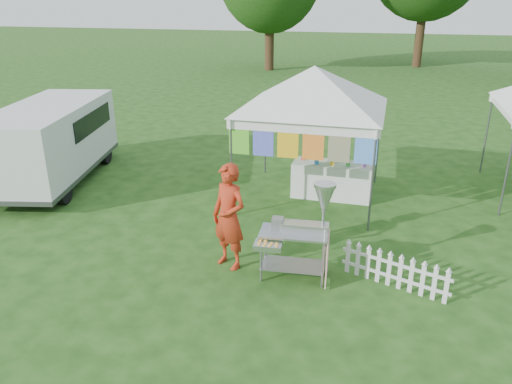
% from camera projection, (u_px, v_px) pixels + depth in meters
% --- Properties ---
extents(ground, '(120.00, 120.00, 0.00)m').
position_uv_depth(ground, '(275.00, 273.00, 8.45)').
color(ground, '#1B3F12').
rests_on(ground, ground).
extents(canopy_main, '(4.24, 4.24, 3.45)m').
position_uv_depth(canopy_main, '(315.00, 66.00, 10.49)').
color(canopy_main, '#59595E').
rests_on(canopy_main, ground).
extents(donut_cart, '(1.20, 0.91, 1.68)m').
position_uv_depth(donut_cart, '(305.00, 224.00, 7.91)').
color(donut_cart, gray).
rests_on(donut_cart, ground).
extents(vendor, '(0.80, 0.69, 1.84)m').
position_uv_depth(vendor, '(229.00, 217.00, 8.35)').
color(vendor, '#AD2C15').
rests_on(vendor, ground).
extents(cargo_van, '(2.81, 4.88, 1.91)m').
position_uv_depth(cargo_van, '(53.00, 140.00, 12.39)').
color(cargo_van, silver).
rests_on(cargo_van, ground).
extents(picket_fence, '(1.70, 0.64, 0.56)m').
position_uv_depth(picket_fence, '(394.00, 271.00, 7.93)').
color(picket_fence, silver).
rests_on(picket_fence, ground).
extents(display_table, '(1.80, 0.70, 0.81)m').
position_uv_depth(display_table, '(332.00, 180.00, 11.50)').
color(display_table, white).
rests_on(display_table, ground).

